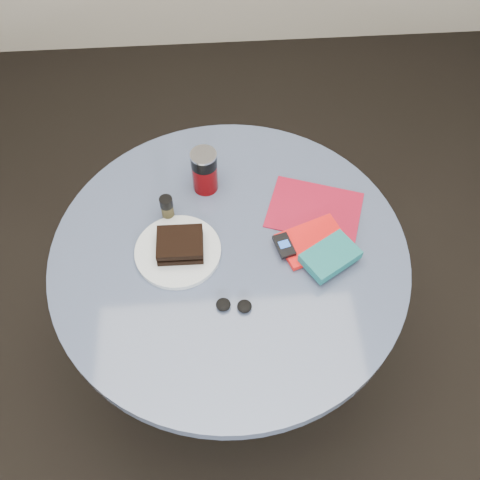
{
  "coord_description": "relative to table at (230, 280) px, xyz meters",
  "views": [
    {
      "loc": [
        -0.03,
        -0.81,
        1.99
      ],
      "look_at": [
        0.03,
        0.0,
        0.8
      ],
      "focal_mm": 40.0,
      "sensor_mm": 36.0,
      "label": 1
    }
  ],
  "objects": [
    {
      "name": "table",
      "position": [
        0.0,
        0.0,
        0.0
      ],
      "size": [
        1.0,
        1.0,
        0.75
      ],
      "color": "black",
      "rests_on": "ground"
    },
    {
      "name": "plate",
      "position": [
        -0.14,
        0.0,
        0.17
      ],
      "size": [
        0.25,
        0.25,
        0.02
      ],
      "primitive_type": "cylinder",
      "rotation": [
        0.0,
        0.0,
        0.05
      ],
      "color": "silver",
      "rests_on": "table"
    },
    {
      "name": "pepper_grinder",
      "position": [
        -0.17,
        0.13,
        0.21
      ],
      "size": [
        0.05,
        0.05,
        0.09
      ],
      "color": "#40391B",
      "rests_on": "table"
    },
    {
      "name": "headphones",
      "position": [
        0.0,
        -0.18,
        0.17
      ],
      "size": [
        0.1,
        0.05,
        0.02
      ],
      "color": "black",
      "rests_on": "table"
    },
    {
      "name": "ground",
      "position": [
        0.0,
        0.0,
        -0.59
      ],
      "size": [
        4.0,
        4.0,
        0.0
      ],
      "primitive_type": "plane",
      "color": "black",
      "rests_on": "ground"
    },
    {
      "name": "novel",
      "position": [
        0.27,
        -0.06,
        0.2
      ],
      "size": [
        0.18,
        0.16,
        0.03
      ],
      "primitive_type": "cube",
      "rotation": [
        0.0,
        0.0,
        0.55
      ],
      "color": "#155F63",
      "rests_on": "red_book"
    },
    {
      "name": "red_book",
      "position": [
        0.23,
        0.01,
        0.18
      ],
      "size": [
        0.21,
        0.18,
        0.02
      ],
      "primitive_type": "cube",
      "rotation": [
        0.0,
        0.0,
        0.36
      ],
      "color": "red",
      "rests_on": "magazine"
    },
    {
      "name": "mp3_player",
      "position": [
        0.15,
        -0.01,
        0.19
      ],
      "size": [
        0.06,
        0.08,
        0.01
      ],
      "color": "black",
      "rests_on": "red_book"
    },
    {
      "name": "soda_can",
      "position": [
        -0.06,
        0.24,
        0.24
      ],
      "size": [
        0.09,
        0.09,
        0.14
      ],
      "color": "#630407",
      "rests_on": "table"
    },
    {
      "name": "magazine",
      "position": [
        0.26,
        0.12,
        0.17
      ],
      "size": [
        0.31,
        0.27,
        0.0
      ],
      "primitive_type": "cube",
      "rotation": [
        0.0,
        0.0,
        -0.34
      ],
      "color": "maroon",
      "rests_on": "table"
    },
    {
      "name": "sandwich",
      "position": [
        -0.13,
        0.0,
        0.2
      ],
      "size": [
        0.13,
        0.11,
        0.04
      ],
      "color": "black",
      "rests_on": "plate"
    }
  ]
}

